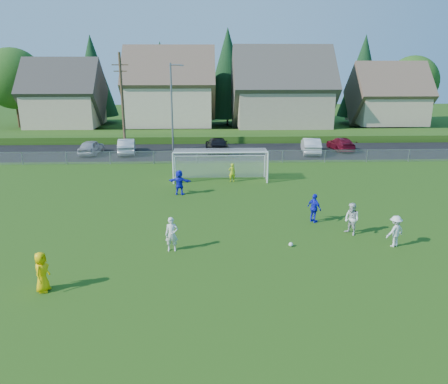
{
  "coord_description": "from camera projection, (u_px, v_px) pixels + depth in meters",
  "views": [
    {
      "loc": [
        -0.95,
        -17.76,
        9.14
      ],
      "look_at": [
        0.0,
        8.0,
        1.4
      ],
      "focal_mm": 35.0,
      "sensor_mm": 36.0,
      "label": 1
    }
  ],
  "objects": [
    {
      "name": "car_g",
      "position": [
        341.0,
        144.0,
        46.53
      ],
      "size": [
        2.25,
        4.81,
        1.36
      ],
      "primitive_type": "imported",
      "rotation": [
        0.0,
        0.0,
        3.22
      ],
      "color": "maroon",
      "rests_on": "ground"
    },
    {
      "name": "car_d",
      "position": [
        217.0,
        145.0,
        45.1
      ],
      "size": [
        2.54,
        5.61,
        1.59
      ],
      "primitive_type": "imported",
      "rotation": [
        0.0,
        0.0,
        3.2
      ],
      "color": "black",
      "rests_on": "ground"
    },
    {
      "name": "player_blue_a",
      "position": [
        314.0,
        208.0,
        25.61
      ],
      "size": [
        0.91,
        1.08,
        1.73
      ],
      "primitive_type": "imported",
      "rotation": [
        0.0,
        0.0,
        2.15
      ],
      "color": "#161DD5",
      "rests_on": "ground"
    },
    {
      "name": "car_f",
      "position": [
        311.0,
        146.0,
        44.93
      ],
      "size": [
        2.29,
        5.05,
        1.61
      ],
      "primitive_type": "imported",
      "rotation": [
        0.0,
        0.0,
        3.02
      ],
      "color": "silver",
      "rests_on": "ground"
    },
    {
      "name": "player_white_a",
      "position": [
        172.0,
        234.0,
        21.71
      ],
      "size": [
        0.65,
        0.44,
        1.75
      ],
      "primitive_type": "imported",
      "rotation": [
        0.0,
        0.0,
        0.04
      ],
      "color": "silver",
      "rests_on": "ground"
    },
    {
      "name": "grass_embankment",
      "position": [
        216.0,
        136.0,
        53.04
      ],
      "size": [
        70.0,
        6.0,
        0.8
      ],
      "primitive_type": "cube",
      "color": "#1E420F",
      "rests_on": "ground"
    },
    {
      "name": "player_blue_b",
      "position": [
        179.0,
        182.0,
        30.95
      ],
      "size": [
        1.73,
        0.84,
        1.79
      ],
      "primitive_type": "imported",
      "rotation": [
        0.0,
        0.0,
        2.95
      ],
      "color": "#161DD5",
      "rests_on": "ground"
    },
    {
      "name": "car_a",
      "position": [
        91.0,
        147.0,
        44.5
      ],
      "size": [
        2.03,
        4.41,
        1.46
      ],
      "primitive_type": "imported",
      "rotation": [
        0.0,
        0.0,
        3.07
      ],
      "color": "#A1A3A9",
      "rests_on": "ground"
    },
    {
      "name": "asphalt_lot",
      "position": [
        217.0,
        152.0,
        45.97
      ],
      "size": [
        60.0,
        60.0,
        0.0
      ],
      "primitive_type": "plane",
      "color": "black",
      "rests_on": "ground"
    },
    {
      "name": "soccer_ball",
      "position": [
        291.0,
        244.0,
        22.41
      ],
      "size": [
        0.22,
        0.22,
        0.22
      ],
      "primitive_type": "sphere",
      "color": "white",
      "rests_on": "ground"
    },
    {
      "name": "goalkeeper",
      "position": [
        232.0,
        173.0,
        34.31
      ],
      "size": [
        0.61,
        0.46,
        1.48
      ],
      "primitive_type": "imported",
      "rotation": [
        0.0,
        0.0,
        3.36
      ],
      "color": "#B8D318",
      "rests_on": "ground"
    },
    {
      "name": "referee",
      "position": [
        42.0,
        272.0,
        17.86
      ],
      "size": [
        0.63,
        0.9,
        1.73
      ],
      "primitive_type": "imported",
      "rotation": [
        0.0,
        0.0,
        1.47
      ],
      "color": "#FFC805",
      "rests_on": "ground"
    },
    {
      "name": "player_white_b",
      "position": [
        352.0,
        219.0,
        23.74
      ],
      "size": [
        1.02,
        1.09,
        1.79
      ],
      "primitive_type": "imported",
      "rotation": [
        0.0,
        0.0,
        -1.06
      ],
      "color": "silver",
      "rests_on": "ground"
    },
    {
      "name": "houses_row",
      "position": [
        229.0,
        75.0,
        58.26
      ],
      "size": [
        53.9,
        11.45,
        13.27
      ],
      "color": "tan",
      "rests_on": "ground"
    },
    {
      "name": "ground",
      "position": [
        231.0,
        273.0,
        19.66
      ],
      "size": [
        160.0,
        160.0,
        0.0
      ],
      "primitive_type": "plane",
      "color": "#193D0C",
      "rests_on": "ground"
    },
    {
      "name": "utility_pole",
      "position": [
        122.0,
        103.0,
        43.68
      ],
      "size": [
        1.6,
        0.26,
        10.0
      ],
      "color": "#473321",
      "rests_on": "ground"
    },
    {
      "name": "tree_row",
      "position": [
        221.0,
        77.0,
        64.35
      ],
      "size": [
        65.98,
        12.36,
        13.8
      ],
      "color": "#382616",
      "rests_on": "ground"
    },
    {
      "name": "chainlink_fence",
      "position": [
        218.0,
        157.0,
        40.53
      ],
      "size": [
        52.06,
        0.06,
        1.2
      ],
      "color": "gray",
      "rests_on": "ground"
    },
    {
      "name": "soccer_goal",
      "position": [
        220.0,
        160.0,
        34.55
      ],
      "size": [
        7.42,
        1.9,
        2.5
      ],
      "color": "white",
      "rests_on": "ground"
    },
    {
      "name": "car_b",
      "position": [
        127.0,
        146.0,
        44.84
      ],
      "size": [
        2.26,
        4.89,
        1.55
      ],
      "primitive_type": "imported",
      "rotation": [
        0.0,
        0.0,
        3.28
      ],
      "color": "#BEBEBE",
      "rests_on": "ground"
    },
    {
      "name": "player_white_c",
      "position": [
        395.0,
        231.0,
        22.24
      ],
      "size": [
        1.23,
        1.01,
        1.66
      ],
      "primitive_type": "imported",
      "rotation": [
        0.0,
        0.0,
        3.58
      ],
      "color": "silver",
      "rests_on": "ground"
    },
    {
      "name": "streetlight",
      "position": [
        172.0,
        107.0,
        42.99
      ],
      "size": [
        1.38,
        0.18,
        9.0
      ],
      "color": "slate",
      "rests_on": "ground"
    }
  ]
}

